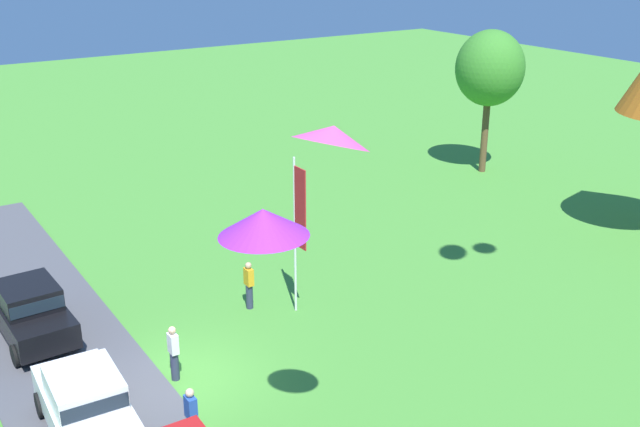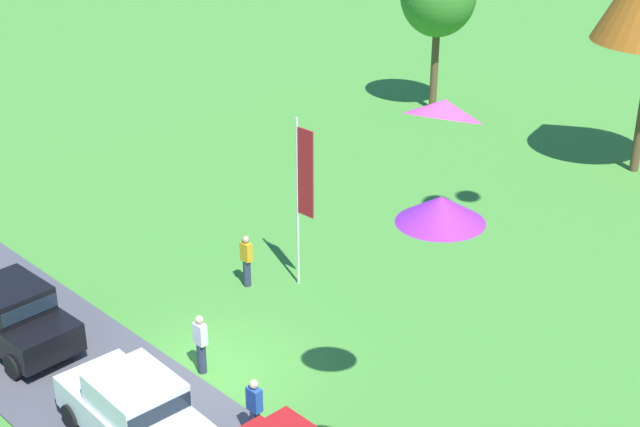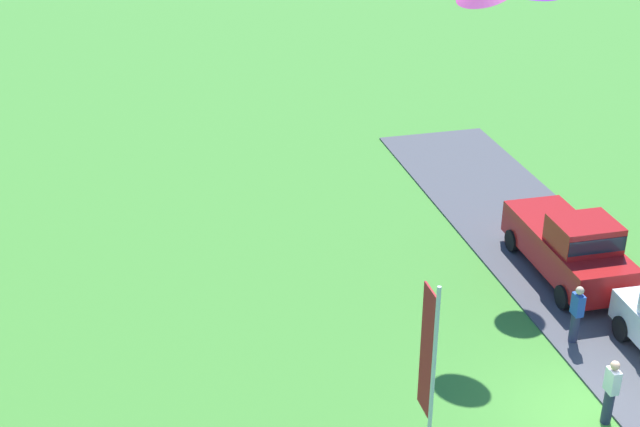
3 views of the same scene
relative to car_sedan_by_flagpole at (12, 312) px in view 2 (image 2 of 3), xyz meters
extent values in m
plane|color=#478E33|center=(4.72, 3.03, -1.04)|extent=(120.00, 120.00, 0.00)
cube|color=#4C4C51|center=(4.72, 0.40, -1.01)|extent=(36.00, 4.40, 0.06)
cube|color=black|center=(-0.03, 0.00, -0.24)|extent=(4.46, 1.95, 0.80)
cube|color=black|center=(0.07, 0.00, 0.51)|extent=(2.06, 1.71, 0.70)
cube|color=#19232D|center=(0.07, 0.00, 0.51)|extent=(2.10, 1.68, 0.38)
cylinder|color=black|center=(-1.56, 0.80, -0.64)|extent=(0.69, 0.26, 0.68)
cylinder|color=black|center=(1.49, -0.80, -0.64)|extent=(0.69, 0.26, 0.68)
cylinder|color=black|center=(1.43, 0.91, -0.64)|extent=(0.69, 0.26, 0.68)
cube|color=white|center=(5.94, -0.03, -0.24)|extent=(4.47, 1.99, 0.80)
cube|color=white|center=(6.04, -0.03, 0.51)|extent=(2.07, 1.72, 0.70)
cube|color=#19232D|center=(6.04, -0.03, 0.51)|extent=(2.11, 1.69, 0.38)
cylinder|color=black|center=(4.40, -0.82, -0.64)|extent=(0.69, 0.27, 0.68)
cylinder|color=black|center=(4.48, 0.89, -0.64)|extent=(0.69, 0.27, 0.68)
cylinder|color=#2D334C|center=(7.73, 2.02, -0.60)|extent=(0.24, 0.24, 0.88)
cube|color=#2851AD|center=(7.73, 2.02, 0.14)|extent=(0.36, 0.22, 0.60)
sphere|color=beige|center=(7.73, 2.02, 0.56)|extent=(0.22, 0.22, 0.22)
cylinder|color=#2D334C|center=(4.64, 2.85, -0.60)|extent=(0.24, 0.24, 0.88)
cube|color=white|center=(4.64, 2.85, 0.14)|extent=(0.36, 0.22, 0.60)
sphere|color=tan|center=(4.64, 2.85, 0.56)|extent=(0.22, 0.22, 0.22)
cylinder|color=#2D334C|center=(1.95, 6.70, -0.60)|extent=(0.24, 0.24, 0.88)
cube|color=orange|center=(1.95, 6.70, 0.14)|extent=(0.36, 0.22, 0.60)
sphere|color=tan|center=(1.95, 6.70, 0.56)|extent=(0.22, 0.22, 0.22)
cylinder|color=brown|center=(-5.08, 24.55, 0.93)|extent=(0.36, 0.36, 3.94)
cylinder|color=silver|center=(2.94, 7.94, 1.67)|extent=(0.08, 0.08, 5.42)
cube|color=red|center=(3.29, 7.94, 2.76)|extent=(0.64, 0.04, 2.71)
cone|color=purple|center=(13.32, 1.16, 7.02)|extent=(1.94, 1.94, 0.45)
cone|color=#EA4C9E|center=(11.34, 3.72, 7.55)|extent=(1.89, 1.91, 0.79)
camera|label=1|loc=(22.39, -3.74, 11.05)|focal=42.00mm
camera|label=2|loc=(20.68, -8.68, 12.57)|focal=50.00mm
camera|label=3|loc=(-9.52, 13.25, 12.53)|focal=50.00mm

